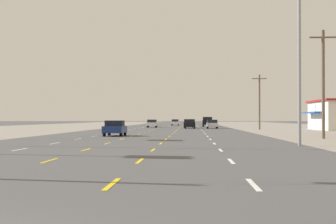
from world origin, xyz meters
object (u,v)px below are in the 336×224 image
at_px(hatchback_inner_right_midfar, 189,123).
at_px(streetlight_right_row_0, 293,45).
at_px(sedan_far_right_mid, 212,124).
at_px(sedan_inner_left_far, 152,123).
at_px(sedan_inner_left_nearest, 115,128).
at_px(hatchback_inner_right_near, 190,124).
at_px(suv_far_right_farther, 207,122).
at_px(sedan_center_turn_farthest, 175,122).

distance_m(hatchback_inner_right_midfar, streetlight_right_row_0, 66.56).
relative_size(sedan_far_right_mid, sedan_inner_left_far, 1.00).
relative_size(hatchback_inner_right_midfar, sedan_inner_left_far, 0.87).
xyz_separation_m(sedan_inner_left_nearest, sedan_far_right_mid, (10.67, 39.86, 0.00)).
bearing_deg(hatchback_inner_right_near, sedan_inner_left_far, 119.96).
height_order(suv_far_right_farther, streetlight_right_row_0, streetlight_right_row_0).
relative_size(hatchback_inner_right_near, sedan_far_right_mid, 0.87).
xyz_separation_m(sedan_inner_left_nearest, sedan_center_turn_farthest, (3.39, 81.37, 0.00)).
bearing_deg(sedan_inner_left_nearest, sedan_far_right_mid, 75.01).
distance_m(sedan_inner_left_nearest, hatchback_inner_right_midfar, 47.74).
xyz_separation_m(sedan_far_right_mid, streetlight_right_row_0, (2.55, -58.64, 5.23)).
height_order(sedan_inner_left_nearest, hatchback_inner_right_midfar, hatchback_inner_right_midfar).
distance_m(sedan_center_turn_farthest, streetlight_right_row_0, 100.76).
bearing_deg(suv_far_right_farther, sedan_far_right_mid, -89.39).
height_order(hatchback_inner_right_near, sedan_far_right_mid, hatchback_inner_right_near).
relative_size(hatchback_inner_right_near, streetlight_right_row_0, 0.37).
distance_m(hatchback_inner_right_near, streetlight_right_row_0, 57.32).
xyz_separation_m(sedan_center_turn_farthest, streetlight_right_row_0, (9.83, -100.15, 5.23)).
height_order(hatchback_inner_right_near, sedan_inner_left_far, hatchback_inner_right_near).
distance_m(suv_far_right_farther, sedan_center_turn_farthest, 22.46).
xyz_separation_m(suv_far_right_farther, streetlight_right_row_0, (2.76, -78.83, 4.96)).
bearing_deg(hatchback_inner_right_midfar, streetlight_right_row_0, -84.40).
height_order(hatchback_inner_right_near, hatchback_inner_right_midfar, same).
xyz_separation_m(sedan_inner_left_nearest, suv_far_right_farther, (10.46, 60.05, 0.27)).
height_order(hatchback_inner_right_near, suv_far_right_farther, suv_far_right_farther).
bearing_deg(sedan_far_right_mid, sedan_inner_left_nearest, -104.99).
relative_size(sedan_far_right_mid, sedan_center_turn_farthest, 1.00).
bearing_deg(sedan_far_right_mid, suv_far_right_farther, 90.61).
height_order(hatchback_inner_right_midfar, sedan_center_turn_farthest, hatchback_inner_right_midfar).
distance_m(hatchback_inner_right_near, sedan_far_right_mid, 4.13).
relative_size(sedan_inner_left_nearest, streetlight_right_row_0, 0.43).
height_order(hatchback_inner_right_midfar, sedan_inner_left_far, hatchback_inner_right_midfar).
xyz_separation_m(hatchback_inner_right_midfar, sedan_center_turn_farthest, (-3.34, 34.10, -0.03)).
height_order(hatchback_inner_right_midfar, suv_far_right_farther, suv_far_right_farther).
xyz_separation_m(sedan_inner_left_nearest, sedan_inner_left_far, (0.01, 50.11, 0.00)).
xyz_separation_m(suv_far_right_farther, sedan_center_turn_farthest, (-7.07, 21.32, -0.27)).
bearing_deg(sedan_inner_left_nearest, sedan_center_turn_farthest, 87.61).
bearing_deg(hatchback_inner_right_midfar, sedan_far_right_mid, -62.01).
bearing_deg(hatchback_inner_right_midfar, sedan_inner_left_far, 157.11).
xyz_separation_m(sedan_inner_left_nearest, hatchback_inner_right_midfar, (6.73, 47.26, 0.03)).
bearing_deg(suv_far_right_farther, sedan_center_turn_farthest, 108.34).
bearing_deg(streetlight_right_row_0, suv_far_right_farther, 92.01).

